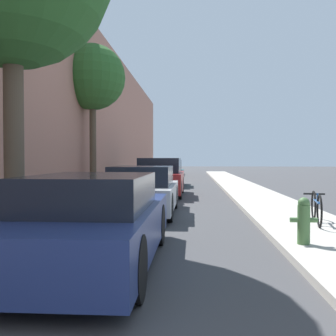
{
  "coord_description": "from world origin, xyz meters",
  "views": [
    {
      "loc": [
        0.53,
        0.24,
        1.47
      ],
      "look_at": [
        -0.17,
        10.62,
        1.22
      ],
      "focal_mm": 40.87,
      "sensor_mm": 36.0,
      "label": 1
    }
  ],
  "objects_px": {
    "parked_car_navy": "(95,222)",
    "parked_car_red": "(161,178)",
    "parked_car_silver": "(143,191)",
    "parked_car_teal": "(166,174)",
    "fire_hydrant": "(304,220)",
    "bicycle": "(316,208)",
    "street_tree_far": "(93,78)"
  },
  "relations": [
    {
      "from": "parked_car_silver",
      "to": "parked_car_red",
      "type": "relative_size",
      "value": 0.96
    },
    {
      "from": "street_tree_far",
      "to": "bicycle",
      "type": "distance_m",
      "value": 10.44
    },
    {
      "from": "parked_car_silver",
      "to": "parked_car_red",
      "type": "distance_m",
      "value": 5.1
    },
    {
      "from": "fire_hydrant",
      "to": "parked_car_red",
      "type": "bearing_deg",
      "value": 108.76
    },
    {
      "from": "parked_car_red",
      "to": "parked_car_teal",
      "type": "xyz_separation_m",
      "value": [
        -0.17,
        5.57,
        -0.04
      ]
    },
    {
      "from": "street_tree_far",
      "to": "bicycle",
      "type": "relative_size",
      "value": 3.74
    },
    {
      "from": "fire_hydrant",
      "to": "parked_car_navy",
      "type": "bearing_deg",
      "value": -161.55
    },
    {
      "from": "parked_car_teal",
      "to": "fire_hydrant",
      "type": "relative_size",
      "value": 5.44
    },
    {
      "from": "parked_car_navy",
      "to": "parked_car_silver",
      "type": "bearing_deg",
      "value": 89.89
    },
    {
      "from": "parked_car_teal",
      "to": "bicycle",
      "type": "xyz_separation_m",
      "value": [
        4.04,
        -12.59,
        -0.21
      ]
    },
    {
      "from": "bicycle",
      "to": "street_tree_far",
      "type": "bearing_deg",
      "value": 143.97
    },
    {
      "from": "parked_car_red",
      "to": "bicycle",
      "type": "bearing_deg",
      "value": -61.19
    },
    {
      "from": "parked_car_navy",
      "to": "street_tree_far",
      "type": "distance_m",
      "value": 11.05
    },
    {
      "from": "parked_car_navy",
      "to": "parked_car_silver",
      "type": "xyz_separation_m",
      "value": [
        0.01,
        4.92,
        0.0
      ]
    },
    {
      "from": "parked_car_navy",
      "to": "parked_car_red",
      "type": "height_order",
      "value": "parked_car_red"
    },
    {
      "from": "parked_car_navy",
      "to": "parked_car_red",
      "type": "distance_m",
      "value": 10.01
    },
    {
      "from": "street_tree_far",
      "to": "fire_hydrant",
      "type": "xyz_separation_m",
      "value": [
        5.76,
        -8.89,
        -4.19
      ]
    },
    {
      "from": "parked_car_teal",
      "to": "bicycle",
      "type": "bearing_deg",
      "value": -72.23
    },
    {
      "from": "parked_car_teal",
      "to": "bicycle",
      "type": "height_order",
      "value": "parked_car_teal"
    },
    {
      "from": "parked_car_navy",
      "to": "fire_hydrant",
      "type": "relative_size",
      "value": 5.67
    },
    {
      "from": "parked_car_teal",
      "to": "bicycle",
      "type": "relative_size",
      "value": 2.56
    },
    {
      "from": "parked_car_teal",
      "to": "bicycle",
      "type": "distance_m",
      "value": 13.22
    },
    {
      "from": "street_tree_far",
      "to": "parked_car_navy",
      "type": "bearing_deg",
      "value": -74.95
    },
    {
      "from": "parked_car_silver",
      "to": "fire_hydrant",
      "type": "distance_m",
      "value": 4.96
    },
    {
      "from": "fire_hydrant",
      "to": "bicycle",
      "type": "distance_m",
      "value": 2.12
    },
    {
      "from": "parked_car_silver",
      "to": "parked_car_teal",
      "type": "height_order",
      "value": "parked_car_teal"
    },
    {
      "from": "parked_car_red",
      "to": "fire_hydrant",
      "type": "height_order",
      "value": "parked_car_red"
    },
    {
      "from": "fire_hydrant",
      "to": "bicycle",
      "type": "relative_size",
      "value": 0.47
    },
    {
      "from": "parked_car_navy",
      "to": "bicycle",
      "type": "height_order",
      "value": "parked_car_navy"
    },
    {
      "from": "parked_car_teal",
      "to": "parked_car_navy",
      "type": "bearing_deg",
      "value": -89.49
    },
    {
      "from": "parked_car_red",
      "to": "bicycle",
      "type": "relative_size",
      "value": 2.62
    },
    {
      "from": "parked_car_navy",
      "to": "parked_car_red",
      "type": "relative_size",
      "value": 1.02
    }
  ]
}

